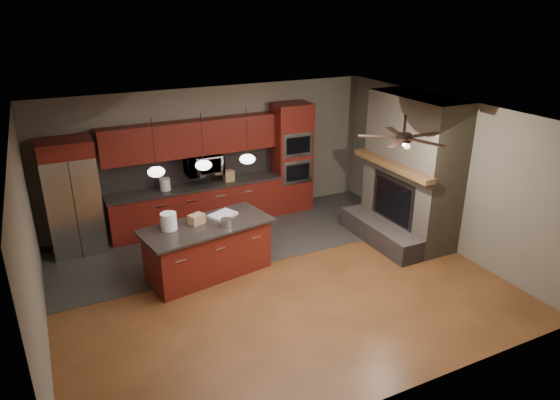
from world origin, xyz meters
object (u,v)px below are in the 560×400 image
cardboard_box (197,219)px  counter_bucket (165,184)px  oven_tower (291,158)px  counter_box (229,176)px  kitchen_island (208,249)px  paint_can (226,223)px  paint_tray (223,215)px  microwave (204,164)px  white_bucket (169,221)px  refrigerator (72,197)px

cardboard_box → counter_bucket: (-0.06, 1.86, 0.02)m
oven_tower → counter_box: oven_tower is taller
cardboard_box → kitchen_island: bearing=-63.9°
paint_can → paint_tray: (0.09, 0.42, -0.04)m
counter_box → cardboard_box: bearing=-128.1°
cardboard_box → counter_bucket: 1.86m
oven_tower → kitchen_island: (-2.60, -1.97, -0.73)m
paint_can → cardboard_box: bearing=141.7°
kitchen_island → paint_tray: 0.64m
kitchen_island → paint_can: bearing=-46.6°
microwave → white_bucket: 2.31m
cardboard_box → white_bucket: bearing=160.7°
kitchen_island → paint_can: (0.27, -0.20, 0.52)m
cardboard_box → paint_tray: bearing=-10.8°
microwave → cardboard_box: microwave is taller
kitchen_island → paint_tray: (0.36, 0.22, 0.48)m
refrigerator → counter_box: refrigerator is taller
paint_can → counter_box: size_ratio=0.87×
oven_tower → paint_tray: (-2.24, -1.76, -0.25)m
microwave → paint_tray: size_ratio=1.64×
microwave → paint_can: 2.28m
kitchen_island → white_bucket: 0.85m
counter_bucket → counter_box: bearing=-2.2°
white_bucket → counter_bucket: bearing=77.9°
white_bucket → paint_tray: size_ratio=0.63×
microwave → kitchen_island: microwave is taller
paint_can → paint_tray: 0.43m
oven_tower → white_bucket: size_ratio=8.42×
paint_can → oven_tower: bearing=43.1°
microwave → paint_tray: 1.87m
white_bucket → counter_box: white_bucket is taller
oven_tower → counter_bucket: (-2.80, 0.01, -0.17)m
white_bucket → microwave: bearing=57.6°
paint_tray → counter_box: bearing=41.8°
microwave → paint_can: bearing=-99.0°
white_bucket → cardboard_box: bearing=3.0°
microwave → counter_box: size_ratio=3.24×
kitchen_island → white_bucket: white_bucket is taller
paint_tray → counter_box: (0.76, 1.71, 0.07)m
refrigerator → paint_tray: 2.83m
paint_can → paint_tray: bearing=78.1°
paint_can → white_bucket: bearing=161.3°
cardboard_box → counter_bucket: bearing=69.7°
counter_box → paint_can: bearing=-115.1°
oven_tower → cardboard_box: bearing=-145.8°
refrigerator → counter_bucket: size_ratio=9.00×
refrigerator → counter_bucket: (1.71, 0.08, -0.05)m
paint_can → cardboard_box: 0.52m
microwave → counter_box: 0.58m
paint_can → cardboard_box: cardboard_box is taller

